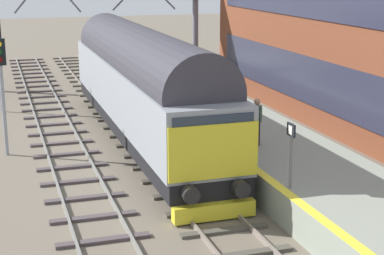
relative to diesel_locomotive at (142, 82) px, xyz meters
The scene contains 8 objects.
ground_plane 5.02m from the diesel_locomotive, 90.02° to the right, with size 140.00×140.00×0.00m, color #695E50.
track_main 4.99m from the diesel_locomotive, 90.02° to the right, with size 2.50×60.00×0.15m.
track_adjacent_west 5.96m from the diesel_locomotive, 126.78° to the right, with size 2.50×60.00×0.15m.
station_platform 5.99m from the diesel_locomotive, 50.47° to the right, with size 4.00×44.00×1.01m.
diesel_locomotive is the anchor object (origin of this frame).
signal_post_near 5.44m from the diesel_locomotive, behind, with size 0.44×0.22×4.46m.
platform_number_sign 9.66m from the diesel_locomotive, 78.13° to the right, with size 0.10×0.44×1.86m.
waiting_passenger 5.92m from the diesel_locomotive, 61.39° to the right, with size 0.42×0.49×1.64m.
Camera 1 is at (-5.65, -19.98, 7.05)m, focal length 58.44 mm.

